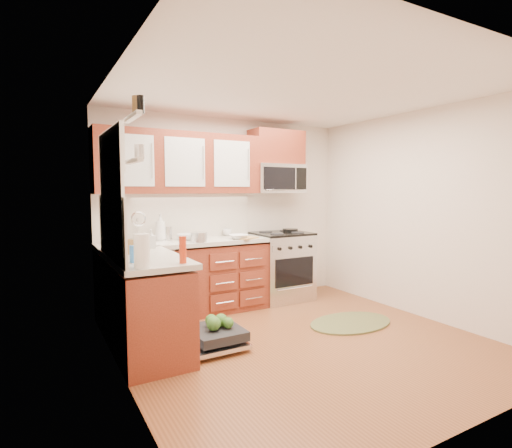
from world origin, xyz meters
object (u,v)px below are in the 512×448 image
dishwasher (213,338)px  range (281,266)px  rug (351,323)px  skillet (290,230)px  upper_cabinets (180,163)px  cup (227,232)px  cutting_board (247,238)px  bowl_b (187,237)px  sink (143,254)px  paper_towel_roll (142,251)px  stock_pot (199,237)px  bowl_a (239,237)px  microwave (277,179)px

dishwasher → range: bearing=36.3°
dishwasher → rug: 1.68m
dishwasher → skillet: skillet is taller
rug → upper_cabinets: bearing=137.4°
skillet → cup: bearing=168.8°
dishwasher → rug: size_ratio=0.67×
cutting_board → bowl_b: (-0.71, 0.27, 0.03)m
sink → paper_towel_roll: paper_towel_roll is taller
cutting_board → sink: bearing=171.1°
range → skillet: size_ratio=4.35×
cutting_board → stock_pot: bearing=180.0°
skillet → bowl_b: bowl_b is taller
sink → bowl_a: size_ratio=2.63×
paper_towel_roll → bowl_a: (1.51, 1.27, -0.11)m
rug → bowl_a: (-0.90, 1.09, 0.94)m
range → bowl_b: 1.45m
bowl_a → skillet: bearing=13.2°
upper_cabinets → rug: bearing=-42.6°
bowl_a → cup: cup is taller
upper_cabinets → skillet: size_ratio=9.38×
bowl_a → cup: 0.40m
skillet → bowl_a: bearing=-166.8°
sink → skillet: skillet is taller
paper_towel_roll → range: bearing=32.5°
rug → stock_pot: stock_pot is taller
range → skillet: bearing=13.2°
cutting_board → bowl_b: bearing=158.9°
upper_cabinets → microwave: upper_cabinets is taller
upper_cabinets → paper_towel_roll: bearing=-118.7°
range → rug: 1.36m
range → cup: (-0.73, 0.22, 0.50)m
dishwasher → paper_towel_roll: paper_towel_roll is taller
dishwasher → stock_pot: size_ratio=3.58×
rug → cup: 1.97m
microwave → paper_towel_roll: bearing=-145.4°
bowl_b → range: bearing=-2.7°
microwave → rug: (0.13, -1.39, -1.69)m
range → paper_towel_roll: (-2.28, -1.45, 0.59)m
bowl_a → cup: size_ratio=1.99×
range → stock_pot: 1.42m
stock_pot → paper_towel_roll: bearing=-128.0°
cutting_board → upper_cabinets: bearing=154.6°
range → bowl_b: size_ratio=3.96×
microwave → dishwasher: (-1.54, -1.25, -1.60)m
skillet → paper_towel_roll: size_ratio=0.80×
dishwasher → cutting_board: 1.52m
microwave → cutting_board: 1.06m
stock_pot → rug: bearing=-36.2°
rug → skillet: size_ratio=4.80×
rug → cup: cup is taller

